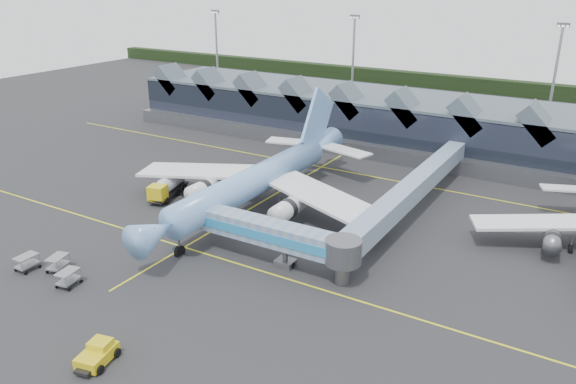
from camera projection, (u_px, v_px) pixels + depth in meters
The scene contains 10 objects.
ground at pixel (224, 224), 75.37m from camera, with size 260.00×260.00×0.00m, color #262628.
taxi_stripes at pixel (265, 200), 83.35m from camera, with size 120.00×60.00×0.01m.
tree_line_far at pixel (454, 83), 162.37m from camera, with size 260.00×4.00×4.00m, color black.
terminal at pixel (345, 114), 113.81m from camera, with size 90.00×22.25×12.52m.
light_masts at pixel (499, 76), 110.80m from camera, with size 132.40×42.56×22.45m.
main_airliner at pixel (259, 179), 79.23m from camera, with size 40.61×46.54×14.99m.
jet_bridge at pixel (278, 236), 63.70m from camera, with size 23.01×3.97×5.23m.
fuel_truck at pixel (169, 184), 84.51m from camera, with size 4.71×9.62×3.22m.
pushback_tug at pixel (97, 354), 48.34m from camera, with size 3.22×4.39×1.80m.
baggage_carts at pixel (51, 267), 62.30m from camera, with size 8.73×4.41×1.75m.
Camera 1 is at (42.91, -54.30, 31.39)m, focal length 35.00 mm.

